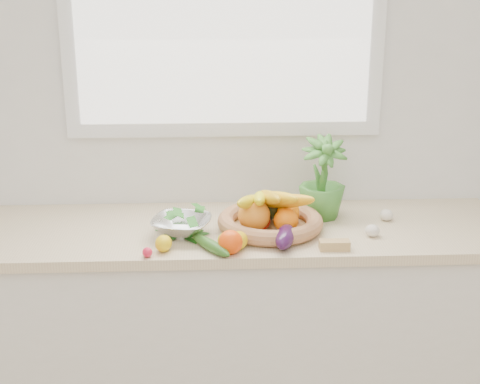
{
  "coord_description": "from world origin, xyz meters",
  "views": [
    {
      "loc": [
        -0.07,
        -0.5,
        1.85
      ],
      "look_at": [
        0.05,
        1.93,
        1.05
      ],
      "focal_mm": 50.0,
      "sensor_mm": 36.0,
      "label": 1
    }
  ],
  "objects_px": {
    "fruit_basket": "(269,216)",
    "eggplant": "(285,237)",
    "potted_herb": "(322,178)",
    "colander_with_spinach": "(182,221)",
    "apple": "(260,221)",
    "cucumber": "(211,245)"
  },
  "relations": [
    {
      "from": "eggplant",
      "to": "fruit_basket",
      "type": "xyz_separation_m",
      "value": [
        -0.04,
        0.16,
        0.02
      ]
    },
    {
      "from": "eggplant",
      "to": "colander_with_spinach",
      "type": "bearing_deg",
      "value": 162.74
    },
    {
      "from": "potted_herb",
      "to": "fruit_basket",
      "type": "distance_m",
      "value": 0.29
    },
    {
      "from": "apple",
      "to": "fruit_basket",
      "type": "xyz_separation_m",
      "value": [
        0.04,
        0.01,
        0.01
      ]
    },
    {
      "from": "cucumber",
      "to": "apple",
      "type": "bearing_deg",
      "value": 44.38
    },
    {
      "from": "apple",
      "to": "colander_with_spinach",
      "type": "bearing_deg",
      "value": -172.97
    },
    {
      "from": "potted_herb",
      "to": "apple",
      "type": "bearing_deg",
      "value": -151.08
    },
    {
      "from": "apple",
      "to": "cucumber",
      "type": "xyz_separation_m",
      "value": [
        -0.19,
        -0.19,
        -0.02
      ]
    },
    {
      "from": "eggplant",
      "to": "potted_herb",
      "type": "relative_size",
      "value": 0.55
    },
    {
      "from": "fruit_basket",
      "to": "eggplant",
      "type": "bearing_deg",
      "value": -74.87
    },
    {
      "from": "potted_herb",
      "to": "fruit_basket",
      "type": "xyz_separation_m",
      "value": [
        -0.23,
        -0.14,
        -0.11
      ]
    },
    {
      "from": "colander_with_spinach",
      "to": "apple",
      "type": "bearing_deg",
      "value": 7.03
    },
    {
      "from": "potted_herb",
      "to": "colander_with_spinach",
      "type": "bearing_deg",
      "value": -162.0
    },
    {
      "from": "eggplant",
      "to": "colander_with_spinach",
      "type": "distance_m",
      "value": 0.4
    },
    {
      "from": "cucumber",
      "to": "potted_herb",
      "type": "distance_m",
      "value": 0.58
    },
    {
      "from": "cucumber",
      "to": "colander_with_spinach",
      "type": "height_order",
      "value": "colander_with_spinach"
    },
    {
      "from": "apple",
      "to": "fruit_basket",
      "type": "relative_size",
      "value": 0.17
    },
    {
      "from": "cucumber",
      "to": "fruit_basket",
      "type": "relative_size",
      "value": 0.47
    },
    {
      "from": "potted_herb",
      "to": "eggplant",
      "type": "bearing_deg",
      "value": -121.09
    },
    {
      "from": "apple",
      "to": "colander_with_spinach",
      "type": "relative_size",
      "value": 0.32
    },
    {
      "from": "eggplant",
      "to": "potted_herb",
      "type": "height_order",
      "value": "potted_herb"
    },
    {
      "from": "potted_herb",
      "to": "colander_with_spinach",
      "type": "xyz_separation_m",
      "value": [
        -0.56,
        -0.18,
        -0.11
      ]
    }
  ]
}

